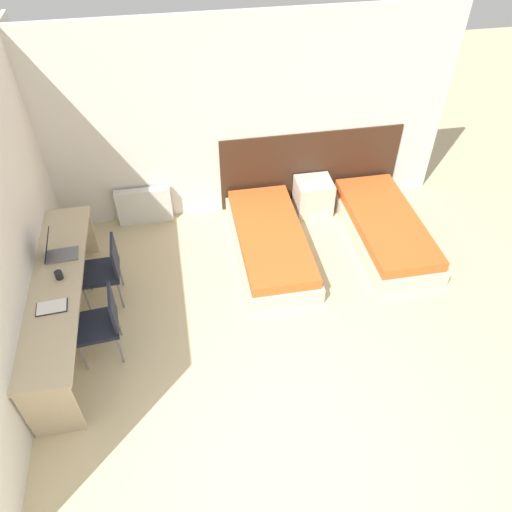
{
  "coord_description": "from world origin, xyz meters",
  "views": [
    {
      "loc": [
        -0.76,
        -2.08,
        4.45
      ],
      "look_at": [
        0.0,
        2.04,
        0.55
      ],
      "focal_mm": 35.0,
      "sensor_mm": 36.0,
      "label": 1
    }
  ],
  "objects_px": {
    "nightstand": "(313,196)",
    "bed_near_window": "(270,242)",
    "bed_near_door": "(385,228)",
    "chair_near_laptop": "(105,268)",
    "chair_near_notebook": "(102,321)",
    "laptop": "(57,252)"
  },
  "relations": [
    {
      "from": "nightstand",
      "to": "bed_near_window",
      "type": "bearing_deg",
      "value": -134.98
    },
    {
      "from": "bed_near_door",
      "to": "chair_near_laptop",
      "type": "height_order",
      "value": "chair_near_laptop"
    },
    {
      "from": "bed_near_window",
      "to": "chair_near_notebook",
      "type": "xyz_separation_m",
      "value": [
        -2.02,
        -1.24,
        0.31
      ]
    },
    {
      "from": "nightstand",
      "to": "laptop",
      "type": "height_order",
      "value": "laptop"
    },
    {
      "from": "nightstand",
      "to": "chair_near_notebook",
      "type": "height_order",
      "value": "chair_near_notebook"
    },
    {
      "from": "chair_near_laptop",
      "to": "chair_near_notebook",
      "type": "bearing_deg",
      "value": -91.52
    },
    {
      "from": "nightstand",
      "to": "laptop",
      "type": "relative_size",
      "value": 1.39
    },
    {
      "from": "nightstand",
      "to": "chair_near_notebook",
      "type": "bearing_deg",
      "value": -144.24
    },
    {
      "from": "chair_near_notebook",
      "to": "chair_near_laptop",
      "type": "bearing_deg",
      "value": 85.28
    },
    {
      "from": "nightstand",
      "to": "laptop",
      "type": "bearing_deg",
      "value": -159.56
    },
    {
      "from": "bed_near_door",
      "to": "nightstand",
      "type": "distance_m",
      "value": 1.11
    },
    {
      "from": "nightstand",
      "to": "chair_near_laptop",
      "type": "xyz_separation_m",
      "value": [
        -2.8,
        -1.23,
        0.24
      ]
    },
    {
      "from": "chair_near_laptop",
      "to": "laptop",
      "type": "bearing_deg",
      "value": 176.11
    },
    {
      "from": "bed_near_window",
      "to": "nightstand",
      "type": "xyz_separation_m",
      "value": [
        0.78,
        0.78,
        0.07
      ]
    },
    {
      "from": "bed_near_window",
      "to": "chair_near_notebook",
      "type": "distance_m",
      "value": 2.39
    },
    {
      "from": "chair_near_notebook",
      "to": "nightstand",
      "type": "bearing_deg",
      "value": 31.05
    },
    {
      "from": "nightstand",
      "to": "laptop",
      "type": "distance_m",
      "value": 3.51
    },
    {
      "from": "bed_near_window",
      "to": "nightstand",
      "type": "bearing_deg",
      "value": 45.02
    },
    {
      "from": "bed_near_door",
      "to": "laptop",
      "type": "xyz_separation_m",
      "value": [
        -4.03,
        -0.43,
        0.63
      ]
    },
    {
      "from": "bed_near_window",
      "to": "nightstand",
      "type": "distance_m",
      "value": 1.11
    },
    {
      "from": "chair_near_laptop",
      "to": "bed_near_window",
      "type": "bearing_deg",
      "value": 10.97
    },
    {
      "from": "chair_near_notebook",
      "to": "laptop",
      "type": "height_order",
      "value": "laptop"
    }
  ]
}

